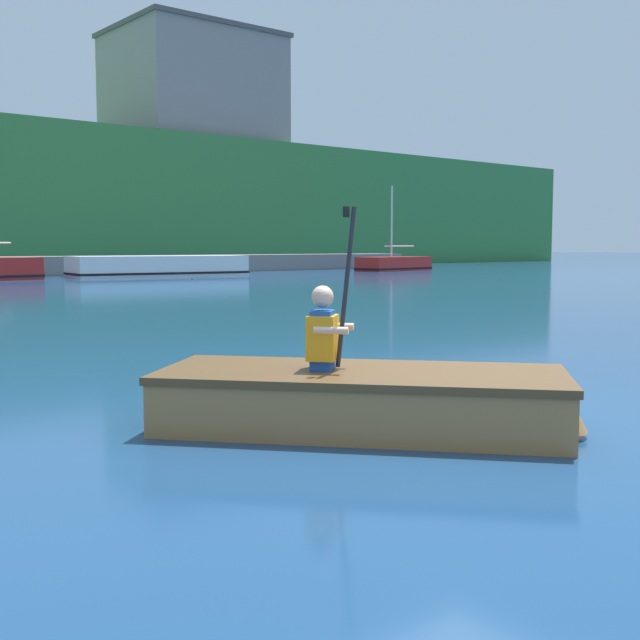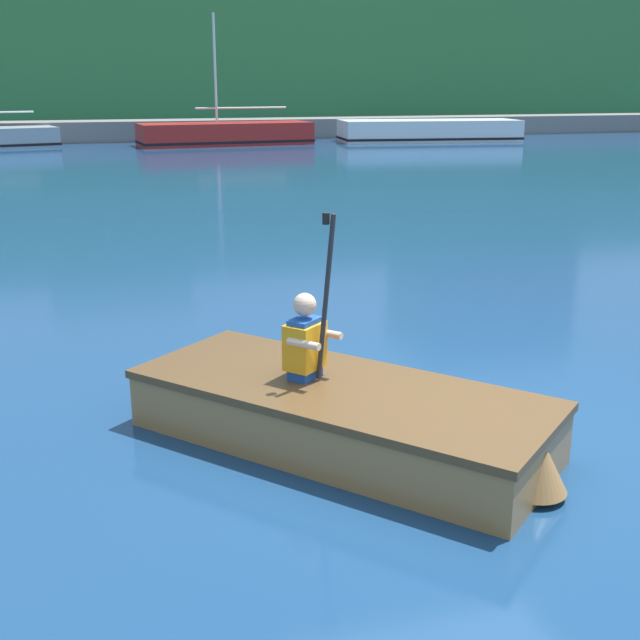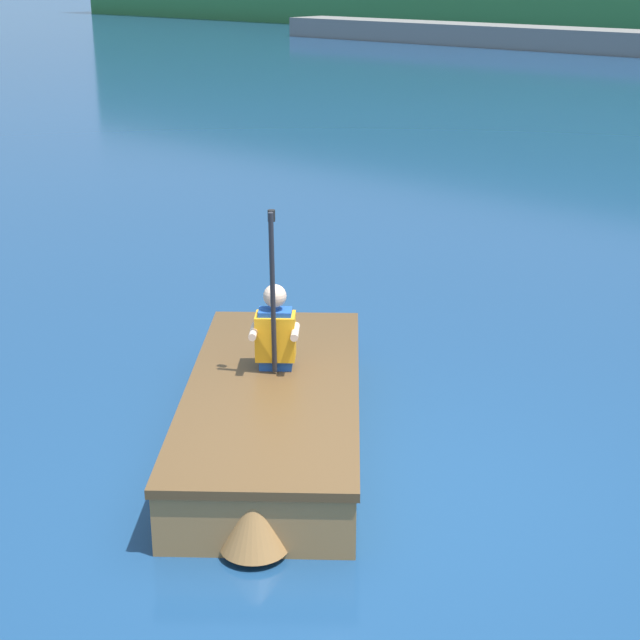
% 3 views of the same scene
% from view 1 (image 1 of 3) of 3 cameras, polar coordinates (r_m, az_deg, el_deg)
% --- Properties ---
extents(ground_plane, '(300.00, 300.00, 0.00)m').
position_cam_1_polar(ground_plane, '(6.72, 10.99, -6.79)').
color(ground_plane, navy).
extents(waterfront_office_block_center, '(10.64, 9.13, 16.03)m').
position_cam_1_polar(waterfront_office_block_center, '(58.02, -8.94, 11.79)').
color(waterfront_office_block_center, gray).
rests_on(waterfront_office_block_center, ground).
extents(moored_boat_dock_west_end, '(5.14, 2.43, 4.70)m').
position_cam_1_polar(moored_boat_dock_west_end, '(45.30, 5.29, 3.98)').
color(moored_boat_dock_west_end, red).
rests_on(moored_boat_dock_west_end, ground).
extents(moored_boat_dock_center_far, '(8.27, 3.64, 0.94)m').
position_cam_1_polar(moored_boat_dock_center_far, '(37.75, -11.39, 3.74)').
color(moored_boat_dock_center_far, white).
rests_on(moored_boat_dock_center_far, ground).
extents(rowboat_foreground, '(2.93, 3.13, 0.45)m').
position_cam_1_polar(rowboat_foreground, '(6.14, 3.45, -5.42)').
color(rowboat_foreground, '#A3703D').
rests_on(rowboat_foreground, ground).
extents(person_paddler, '(0.46, 0.46, 1.24)m').
position_cam_1_polar(person_paddler, '(6.12, 0.27, -0.83)').
color(person_paddler, '#1E4CA5').
rests_on(person_paddler, rowboat_foreground).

